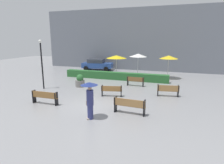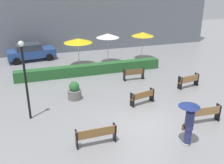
# 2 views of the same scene
# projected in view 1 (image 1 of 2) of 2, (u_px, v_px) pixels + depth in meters

# --- Properties ---
(ground_plane) EXTENTS (60.00, 60.00, 0.00)m
(ground_plane) POSITION_uv_depth(u_px,v_px,m) (89.00, 105.00, 12.63)
(ground_plane) COLOR gray
(bench_mid_center) EXTENTS (1.61, 0.71, 0.83)m
(bench_mid_center) POSITION_uv_depth(u_px,v_px,m) (112.00, 90.00, 14.48)
(bench_mid_center) COLOR olive
(bench_mid_center) RESTS_ON ground
(bench_back_row) EXTENTS (1.60, 0.40, 0.85)m
(bench_back_row) POSITION_uv_depth(u_px,v_px,m) (135.00, 81.00, 17.72)
(bench_back_row) COLOR brown
(bench_back_row) RESTS_ON ground
(bench_near_right) EXTENTS (1.89, 0.48, 0.92)m
(bench_near_right) POSITION_uv_depth(u_px,v_px,m) (129.00, 105.00, 11.06)
(bench_near_right) COLOR #9E7242
(bench_near_right) RESTS_ON ground
(bench_far_right) EXTENTS (1.64, 0.63, 0.89)m
(bench_far_right) POSITION_uv_depth(u_px,v_px,m) (168.00, 90.00, 14.46)
(bench_far_right) COLOR #9E7242
(bench_far_right) RESTS_ON ground
(bench_near_left) EXTENTS (1.90, 0.36, 0.89)m
(bench_near_left) POSITION_uv_depth(u_px,v_px,m) (45.00, 96.00, 12.72)
(bench_near_left) COLOR olive
(bench_near_left) RESTS_ON ground
(pedestrian_with_umbrella) EXTENTS (0.94, 0.94, 2.05)m
(pedestrian_with_umbrella) POSITION_uv_depth(u_px,v_px,m) (90.00, 96.00, 10.22)
(pedestrian_with_umbrella) COLOR navy
(pedestrian_with_umbrella) RESTS_ON ground
(planter_pot) EXTENTS (0.85, 0.85, 1.15)m
(planter_pot) POSITION_uv_depth(u_px,v_px,m) (80.00, 81.00, 17.46)
(planter_pot) COLOR slate
(planter_pot) RESTS_ON ground
(lamp_post) EXTENTS (0.28, 0.28, 4.24)m
(lamp_post) POSITION_uv_depth(u_px,v_px,m) (42.00, 60.00, 16.29)
(lamp_post) COLOR black
(lamp_post) RESTS_ON ground
(patio_umbrella_yellow) EXTENTS (2.36, 2.36, 2.42)m
(patio_umbrella_yellow) POSITION_uv_depth(u_px,v_px,m) (116.00, 57.00, 22.36)
(patio_umbrella_yellow) COLOR silver
(patio_umbrella_yellow) RESTS_ON ground
(patio_umbrella_white) EXTENTS (1.98, 1.98, 2.67)m
(patio_umbrella_white) POSITION_uv_depth(u_px,v_px,m) (138.00, 55.00, 21.52)
(patio_umbrella_white) COLOR silver
(patio_umbrella_white) RESTS_ON ground
(patio_umbrella_yellow_far) EXTENTS (1.99, 1.99, 2.54)m
(patio_umbrella_yellow_far) POSITION_uv_depth(u_px,v_px,m) (169.00, 57.00, 20.68)
(patio_umbrella_yellow_far) COLOR silver
(patio_umbrella_yellow_far) RESTS_ON ground
(hedge_strip) EXTENTS (11.42, 0.70, 0.80)m
(hedge_strip) POSITION_uv_depth(u_px,v_px,m) (115.00, 76.00, 20.60)
(hedge_strip) COLOR #28602D
(hedge_strip) RESTS_ON ground
(building_facade) EXTENTS (28.00, 1.20, 8.43)m
(building_facade) POSITION_uv_depth(u_px,v_px,m) (138.00, 40.00, 26.47)
(building_facade) COLOR slate
(building_facade) RESTS_ON ground
(parked_car) EXTENTS (4.40, 2.43, 1.57)m
(parked_car) POSITION_uv_depth(u_px,v_px,m) (97.00, 64.00, 26.79)
(parked_car) COLOR #28478C
(parked_car) RESTS_ON ground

